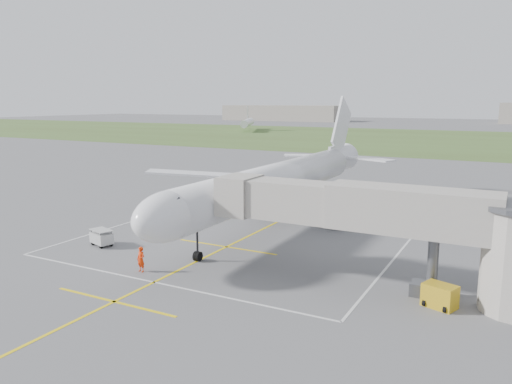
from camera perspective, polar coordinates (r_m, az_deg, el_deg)
The scene contains 11 objects.
ground at distance 53.32m, azimuth 2.21°, elevation -3.57°, with size 700.00×700.00×0.00m, color #58585A.
grass_strip at distance 178.51m, azimuth 20.79°, elevation 5.56°, with size 700.00×120.00×0.02m, color #425726.
apron_markings at distance 48.31m, azimuth -0.80°, elevation -5.03°, with size 28.20×60.00×0.01m.
airliner at distance 53.10m, azimuth 2.60°, elevation 1.21°, with size 38.93×46.75×13.52m.
jet_bridge at distance 34.76m, azimuth 16.07°, elevation -3.49°, with size 23.40×5.00×7.20m.
gpu_unit at distance 34.05m, azimuth 20.26°, elevation -11.10°, with size 2.30×1.92×1.49m.
baggage_cart at distance 47.01m, azimuth -17.24°, elevation -4.99°, with size 2.43×1.87×1.49m.
ramp_worker_nose at distance 39.18m, azimuth -13.01°, elevation -7.51°, with size 0.71×0.47×1.95m, color red.
ramp_worker_wing at distance 57.73m, azimuth -0.87°, elevation -1.59°, with size 0.85×0.66×1.75m, color #FF5608.
distant_hangars at distance 314.30m, azimuth 21.15°, elevation 8.26°, with size 345.00×49.00×12.00m.
distant_aircraft at distance 217.06m, azimuth 23.32°, elevation 7.07°, with size 198.88×71.66×8.85m.
Camera 1 is at (22.45, -46.63, 12.81)m, focal length 35.00 mm.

